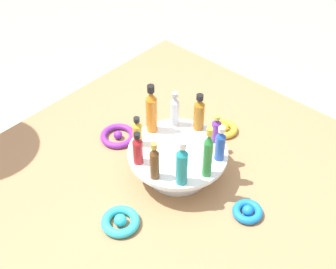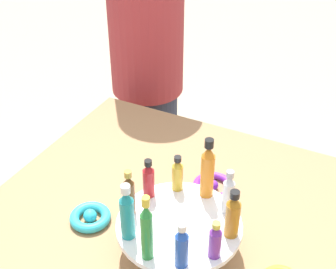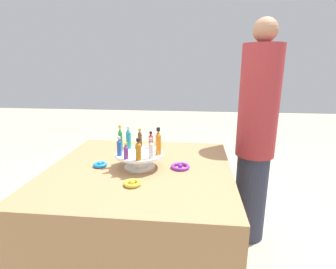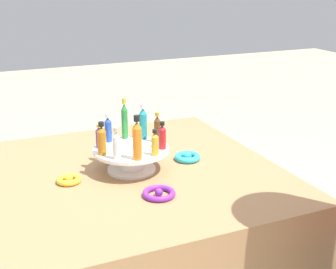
{
  "view_description": "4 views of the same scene",
  "coord_description": "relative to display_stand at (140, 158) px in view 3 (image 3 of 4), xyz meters",
  "views": [
    {
      "loc": [
        0.58,
        -0.68,
        1.68
      ],
      "look_at": [
        -0.02,
        -0.01,
        0.87
      ],
      "focal_mm": 50.0,
      "sensor_mm": 36.0,
      "label": 1
    },
    {
      "loc": [
        0.64,
        0.3,
        1.53
      ],
      "look_at": [
        -0.17,
        -0.11,
        0.91
      ],
      "focal_mm": 50.0,
      "sensor_mm": 36.0,
      "label": 2
    },
    {
      "loc": [
        -0.3,
        1.35,
        1.3
      ],
      "look_at": [
        -0.15,
        -0.1,
        0.9
      ],
      "focal_mm": 28.0,
      "sensor_mm": 36.0,
      "label": 3
    },
    {
      "loc": [
        -1.46,
        0.5,
        1.39
      ],
      "look_at": [
        -0.13,
        -0.09,
        0.9
      ],
      "focal_mm": 50.0,
      "sensor_mm": 36.0,
      "label": 4
    }
  ],
  "objects": [
    {
      "name": "bottle_teal",
      "position": [
        0.08,
        -0.08,
        0.09
      ],
      "size": [
        0.03,
        0.03,
        0.13
      ],
      "color": "teal",
      "rests_on": "display_stand"
    },
    {
      "name": "ribbon_bow_purple",
      "position": [
        -0.23,
        -0.01,
        -0.05
      ],
      "size": [
        0.11,
        0.11,
        0.03
      ],
      "color": "purple",
      "rests_on": "party_table"
    },
    {
      "name": "party_table",
      "position": [
        0.0,
        0.0,
        -0.42
      ],
      "size": [
        1.02,
        1.02,
        0.73
      ],
      "color": "#9E754C",
      "rests_on": "ground_plane"
    },
    {
      "name": "bottle_blue",
      "position": [
        0.1,
        0.05,
        0.08
      ],
      "size": [
        0.03,
        0.03,
        0.11
      ],
      "color": "#234CAD",
      "rests_on": "display_stand"
    },
    {
      "name": "display_stand",
      "position": [
        0.0,
        0.0,
        0.0
      ],
      "size": [
        0.27,
        0.27,
        0.09
      ],
      "color": "white",
      "rests_on": "party_table"
    },
    {
      "name": "bottle_brown",
      "position": [
        0.02,
        -0.11,
        0.08
      ],
      "size": [
        0.02,
        0.02,
        0.11
      ],
      "color": "brown",
      "rests_on": "display_stand"
    },
    {
      "name": "bottle_red",
      "position": [
        -0.05,
        -0.1,
        0.08
      ],
      "size": [
        0.03,
        0.03,
        0.1
      ],
      "color": "#B21E23",
      "rests_on": "display_stand"
    },
    {
      "name": "ribbon_bow_gold",
      "position": [
        -0.01,
        0.23,
        -0.04
      ],
      "size": [
        0.08,
        0.08,
        0.03
      ],
      "color": "gold",
      "rests_on": "party_table"
    },
    {
      "name": "ribbon_bow_teal",
      "position": [
        0.01,
        -0.23,
        -0.04
      ],
      "size": [
        0.1,
        0.1,
        0.03
      ],
      "color": "#2DB7CC",
      "rests_on": "party_table"
    },
    {
      "name": "person_figure",
      "position": [
        -0.73,
        -0.48,
        0.01
      ],
      "size": [
        0.27,
        0.27,
        1.58
      ],
      "rotation": [
        0.0,
        0.0,
        0.58
      ],
      "color": "#282D42",
      "rests_on": "ground_plane"
    },
    {
      "name": "bottle_gold",
      "position": [
        -0.1,
        -0.05,
        0.07
      ],
      "size": [
        0.03,
        0.03,
        0.09
      ],
      "color": "gold",
      "rests_on": "display_stand"
    },
    {
      "name": "bottle_purple",
      "position": [
        0.05,
        0.1,
        0.07
      ],
      "size": [
        0.02,
        0.02,
        0.09
      ],
      "color": "#702D93",
      "rests_on": "display_stand"
    },
    {
      "name": "bottle_clear",
      "position": [
        -0.08,
        0.08,
        0.08
      ],
      "size": [
        0.02,
        0.02,
        0.11
      ],
      "color": "silver",
      "rests_on": "display_stand"
    },
    {
      "name": "bottle_amber",
      "position": [
        -0.02,
        0.11,
        0.08
      ],
      "size": [
        0.03,
        0.03,
        0.11
      ],
      "color": "#AD6B19",
      "rests_on": "display_stand"
    },
    {
      "name": "bottle_orange",
      "position": [
        -0.11,
        0.02,
        0.1
      ],
      "size": [
        0.03,
        0.03,
        0.15
      ],
      "color": "orange",
      "rests_on": "display_stand"
    },
    {
      "name": "bottle_green",
      "position": [
        0.11,
        -0.02,
        0.1
      ],
      "size": [
        0.02,
        0.02,
        0.15
      ],
      "color": "#288438",
      "rests_on": "display_stand"
    },
    {
      "name": "ribbon_bow_blue",
      "position": [
        0.23,
        0.01,
        -0.04
      ],
      "size": [
        0.08,
        0.08,
        0.03
      ],
      "color": "blue",
      "rests_on": "party_table"
    }
  ]
}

